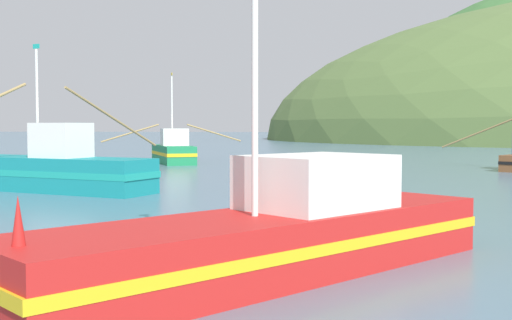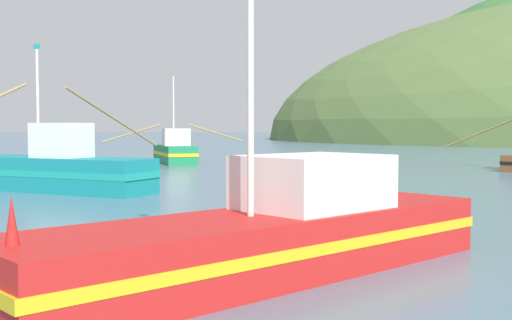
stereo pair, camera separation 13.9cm
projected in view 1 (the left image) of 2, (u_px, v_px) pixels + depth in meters
name	position (u px, v px, depth m)	size (l,w,h in m)	color
fishing_boat_teal	(49.00, 169.00, 28.41)	(10.45, 15.78, 6.38)	#147F84
fishing_boat_green	(173.00, 152.00, 49.51)	(9.58, 7.22, 6.86)	#197A47
fishing_boat_red	(279.00, 234.00, 12.37)	(8.44, 9.86, 7.77)	red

